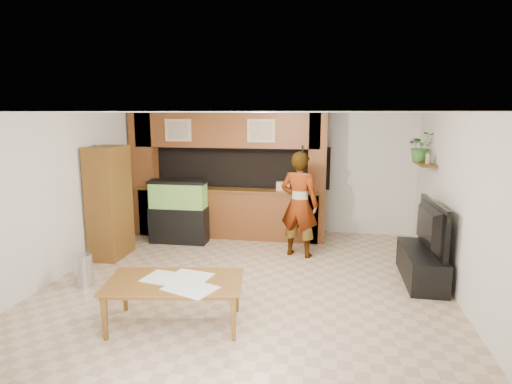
% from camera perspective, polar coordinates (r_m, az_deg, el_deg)
% --- Properties ---
extents(floor, '(6.50, 6.50, 0.00)m').
position_cam_1_polar(floor, '(6.68, -1.23, -12.31)').
color(floor, tan).
rests_on(floor, ground).
extents(ceiling, '(6.50, 6.50, 0.00)m').
position_cam_1_polar(ceiling, '(6.16, -1.32, 10.58)').
color(ceiling, white).
rests_on(ceiling, wall_back).
extents(wall_back, '(6.00, 0.00, 6.00)m').
position_cam_1_polar(wall_back, '(9.46, 2.55, 2.63)').
color(wall_back, beige).
rests_on(wall_back, floor).
extents(wall_left, '(0.00, 6.50, 6.50)m').
position_cam_1_polar(wall_left, '(7.47, -24.47, -0.41)').
color(wall_left, beige).
rests_on(wall_left, floor).
extents(wall_right, '(0.00, 6.50, 6.50)m').
position_cam_1_polar(wall_right, '(6.44, 25.96, -2.15)').
color(wall_right, beige).
rests_on(wall_right, floor).
extents(partition, '(4.20, 0.99, 2.60)m').
position_cam_1_polar(partition, '(9.03, -3.94, 2.33)').
color(partition, brown).
rests_on(partition, floor).
extents(wall_clock, '(0.05, 0.25, 0.25)m').
position_cam_1_polar(wall_clock, '(8.21, -20.67, 4.99)').
color(wall_clock, black).
rests_on(wall_clock, wall_left).
extents(wall_shelf, '(0.25, 0.90, 0.04)m').
position_cam_1_polar(wall_shelf, '(8.21, 21.50, 3.53)').
color(wall_shelf, brown).
rests_on(wall_shelf, wall_right).
extents(pantry_cabinet, '(0.50, 0.82, 2.02)m').
position_cam_1_polar(pantry_cabinet, '(8.13, -18.96, -1.31)').
color(pantry_cabinet, brown).
rests_on(pantry_cabinet, floor).
extents(trash_can, '(0.27, 0.27, 0.50)m').
position_cam_1_polar(trash_can, '(7.08, -21.99, -9.63)').
color(trash_can, '#B2B2B7').
rests_on(trash_can, floor).
extents(aquarium, '(1.15, 0.43, 1.27)m').
position_cam_1_polar(aquarium, '(8.76, -10.27, -2.68)').
color(aquarium, black).
rests_on(aquarium, floor).
extents(tv_stand, '(0.54, 1.46, 0.49)m').
position_cam_1_polar(tv_stand, '(7.26, 21.16, -9.11)').
color(tv_stand, black).
rests_on(tv_stand, floor).
extents(television, '(0.26, 1.36, 0.78)m').
position_cam_1_polar(television, '(7.08, 21.49, -4.26)').
color(television, black).
rests_on(television, tv_stand).
extents(photo_frame, '(0.04, 0.14, 0.18)m').
position_cam_1_polar(photo_frame, '(7.97, 21.88, 4.11)').
color(photo_frame, tan).
rests_on(photo_frame, wall_shelf).
extents(potted_plant, '(0.57, 0.52, 0.54)m').
position_cam_1_polar(potted_plant, '(8.42, 21.11, 5.70)').
color(potted_plant, '#37702C').
rests_on(potted_plant, wall_shelf).
extents(person, '(0.80, 0.63, 1.93)m').
position_cam_1_polar(person, '(7.77, 5.79, -1.64)').
color(person, '#9B7355').
rests_on(person, floor).
extents(microphone, '(0.03, 0.10, 0.16)m').
position_cam_1_polar(microphone, '(7.46, 6.22, 5.66)').
color(microphone, black).
rests_on(microphone, person).
extents(dining_table, '(1.77, 1.18, 0.58)m').
position_cam_1_polar(dining_table, '(5.50, -10.77, -14.45)').
color(dining_table, brown).
rests_on(dining_table, floor).
extents(newspaper_a, '(0.69, 0.60, 0.01)m').
position_cam_1_polar(newspaper_a, '(5.15, -8.72, -12.57)').
color(newspaper_a, silver).
rests_on(newspaper_a, dining_table).
extents(newspaper_b, '(0.64, 0.51, 0.01)m').
position_cam_1_polar(newspaper_b, '(5.49, -11.71, -11.19)').
color(newspaper_b, silver).
rests_on(newspaper_b, dining_table).
extents(newspaper_c, '(0.56, 0.46, 0.01)m').
position_cam_1_polar(newspaper_c, '(5.51, -8.65, -11.02)').
color(newspaper_c, silver).
rests_on(newspaper_c, dining_table).
extents(counter_box, '(0.28, 0.20, 0.18)m').
position_cam_1_polar(counter_box, '(8.67, 3.63, 0.76)').
color(counter_box, tan).
rests_on(counter_box, partition).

